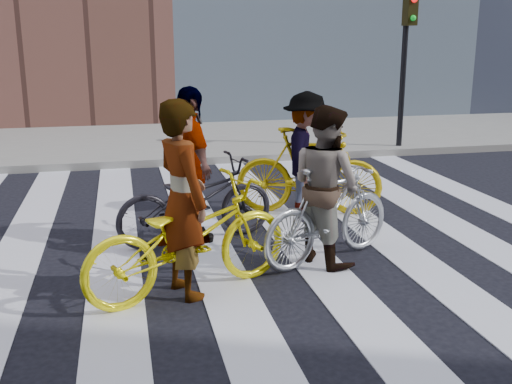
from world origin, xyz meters
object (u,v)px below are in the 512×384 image
object	(u,v)px
bike_silver_mid	(329,214)
rider_mid	(326,185)
traffic_signal	(406,45)
rider_right	(306,154)
bike_yellow_right	(309,171)
bike_dark_rear	(196,200)
rider_rear	(191,166)
rider_left	(183,200)
bike_yellow_left	(189,238)

from	to	relation	value
bike_silver_mid	rider_mid	world-z (taller)	rider_mid
bike_silver_mid	traffic_signal	bearing A→B (deg)	-56.92
rider_mid	rider_right	world-z (taller)	rider_mid
bike_yellow_right	bike_dark_rear	distance (m)	1.90
rider_right	bike_silver_mid	bearing A→B (deg)	-169.86
bike_dark_rear	rider_right	size ratio (longest dim) A/B	1.15
rider_rear	bike_yellow_right	bearing A→B (deg)	-77.69
bike_yellow_right	rider_left	xyz separation A→B (m)	(-2.01, -2.36, 0.34)
rider_mid	bike_silver_mid	bearing A→B (deg)	-114.31
rider_left	rider_right	world-z (taller)	rider_left
rider_left	rider_rear	bearing A→B (deg)	-30.04
bike_yellow_right	rider_right	world-z (taller)	rider_right
bike_silver_mid	rider_right	size ratio (longest dim) A/B	1.06
traffic_signal	bike_yellow_left	size ratio (longest dim) A/B	1.54
rider_right	bike_dark_rear	bearing A→B (deg)	136.19
bike_yellow_left	rider_rear	world-z (taller)	rider_rear
traffic_signal	bike_yellow_right	distance (m)	5.45
bike_dark_rear	rider_left	size ratio (longest dim) A/B	1.04
rider_left	rider_mid	world-z (taller)	rider_left
traffic_signal	bike_dark_rear	bearing A→B (deg)	-136.52
bike_dark_rear	rider_rear	world-z (taller)	rider_rear
rider_left	rider_right	distance (m)	3.08
bike_yellow_right	rider_mid	size ratio (longest dim) A/B	1.17
bike_dark_rear	rider_rear	bearing A→B (deg)	76.85
bike_yellow_right	bike_dark_rear	size ratio (longest dim) A/B	1.03
bike_yellow_left	rider_right	bearing A→B (deg)	-59.31
rider_rear	bike_yellow_left	bearing A→B (deg)	158.97
bike_dark_rear	rider_mid	bearing A→B (deg)	-140.47
bike_silver_mid	rider_mid	bearing A→B (deg)	65.69
bike_yellow_left	rider_mid	distance (m)	1.68
bike_yellow_left	rider_rear	size ratio (longest dim) A/B	1.14
bike_yellow_right	rider_left	distance (m)	3.12
rider_left	bike_yellow_right	bearing A→B (deg)	-60.75
bike_dark_rear	rider_left	distance (m)	1.62
bike_silver_mid	bike_dark_rear	distance (m)	1.68
bike_silver_mid	rider_left	world-z (taller)	rider_left
rider_left	rider_mid	bearing A→B (deg)	-91.95
bike_dark_rear	rider_rear	size ratio (longest dim) A/B	1.05
traffic_signal	rider_left	size ratio (longest dim) A/B	1.74
bike_yellow_left	bike_yellow_right	xyz separation A→B (m)	(1.96, 2.36, 0.05)
rider_rear	rider_right	bearing A→B (deg)	-77.05
bike_silver_mid	rider_rear	xyz separation A→B (m)	(-1.40, 0.99, 0.40)
rider_right	rider_rear	xyz separation A→B (m)	(-1.70, -0.83, 0.08)
bike_dark_rear	bike_yellow_left	bearing A→B (deg)	157.14
bike_yellow_right	bike_silver_mid	bearing A→B (deg)	-171.38
rider_left	bike_dark_rear	bearing A→B (deg)	-31.85
bike_silver_mid	rider_right	bearing A→B (deg)	-33.57
rider_mid	bike_dark_rear	bearing A→B (deg)	28.37
bike_silver_mid	bike_yellow_right	bearing A→B (deg)	-35.09
bike_yellow_left	bike_silver_mid	world-z (taller)	bike_yellow_left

